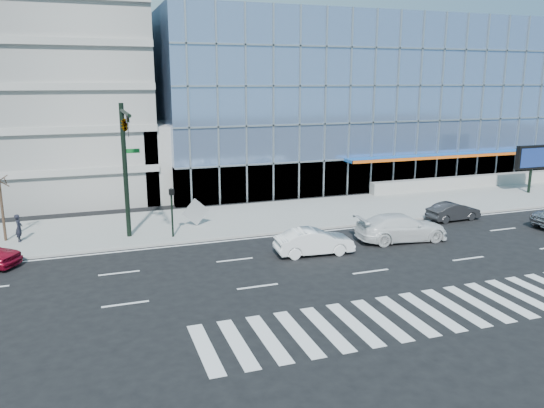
{
  "coord_description": "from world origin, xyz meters",
  "views": [
    {
      "loc": [
        -13.1,
        -26.16,
        9.42
      ],
      "look_at": [
        -2.82,
        3.0,
        2.18
      ],
      "focal_mm": 35.0,
      "sensor_mm": 36.0,
      "label": 1
    }
  ],
  "objects_px": {
    "tilted_panel": "(196,212)",
    "dark_sedan": "(453,212)",
    "ped_signal_post": "(172,205)",
    "marquee_sign": "(532,158)",
    "white_suv": "(401,227)",
    "traffic_signal": "(125,140)",
    "pedestrian": "(19,228)",
    "white_sedan": "(314,242)"
  },
  "relations": [
    {
      "from": "ped_signal_post",
      "to": "white_suv",
      "type": "height_order",
      "value": "ped_signal_post"
    },
    {
      "from": "marquee_sign",
      "to": "dark_sedan",
      "type": "relative_size",
      "value": 1.06
    },
    {
      "from": "ped_signal_post",
      "to": "dark_sedan",
      "type": "bearing_deg",
      "value": -5.87
    },
    {
      "from": "traffic_signal",
      "to": "white_suv",
      "type": "relative_size",
      "value": 1.44
    },
    {
      "from": "marquee_sign",
      "to": "white_suv",
      "type": "relative_size",
      "value": 0.72
    },
    {
      "from": "traffic_signal",
      "to": "pedestrian",
      "type": "height_order",
      "value": "traffic_signal"
    },
    {
      "from": "tilted_panel",
      "to": "white_sedan",
      "type": "bearing_deg",
      "value": -60.56
    },
    {
      "from": "traffic_signal",
      "to": "white_suv",
      "type": "bearing_deg",
      "value": -16.07
    },
    {
      "from": "pedestrian",
      "to": "tilted_panel",
      "type": "bearing_deg",
      "value": -86.97
    },
    {
      "from": "marquee_sign",
      "to": "tilted_panel",
      "type": "xyz_separation_m",
      "value": [
        -28.67,
        -0.99,
        -2.0
      ]
    },
    {
      "from": "marquee_sign",
      "to": "white_suv",
      "type": "height_order",
      "value": "marquee_sign"
    },
    {
      "from": "dark_sedan",
      "to": "tilted_panel",
      "type": "xyz_separation_m",
      "value": [
        -17.08,
        4.0,
        0.45
      ]
    },
    {
      "from": "dark_sedan",
      "to": "tilted_panel",
      "type": "bearing_deg",
      "value": 73.62
    },
    {
      "from": "traffic_signal",
      "to": "dark_sedan",
      "type": "bearing_deg",
      "value": -4.19
    },
    {
      "from": "white_suv",
      "to": "tilted_panel",
      "type": "distance_m",
      "value": 13.04
    },
    {
      "from": "ped_signal_post",
      "to": "marquee_sign",
      "type": "relative_size",
      "value": 0.75
    },
    {
      "from": "white_suv",
      "to": "white_sedan",
      "type": "bearing_deg",
      "value": 101.47
    },
    {
      "from": "traffic_signal",
      "to": "ped_signal_post",
      "type": "height_order",
      "value": "traffic_signal"
    },
    {
      "from": "ped_signal_post",
      "to": "pedestrian",
      "type": "xyz_separation_m",
      "value": [
        -8.67,
        2.08,
        -1.17
      ]
    },
    {
      "from": "traffic_signal",
      "to": "white_suv",
      "type": "height_order",
      "value": "traffic_signal"
    },
    {
      "from": "ped_signal_post",
      "to": "tilted_panel",
      "type": "relative_size",
      "value": 2.31
    },
    {
      "from": "white_sedan",
      "to": "tilted_panel",
      "type": "bearing_deg",
      "value": 38.47
    },
    {
      "from": "ped_signal_post",
      "to": "white_sedan",
      "type": "bearing_deg",
      "value": -38.21
    },
    {
      "from": "tilted_panel",
      "to": "ped_signal_post",
      "type": "bearing_deg",
      "value": -136.35
    },
    {
      "from": "traffic_signal",
      "to": "ped_signal_post",
      "type": "distance_m",
      "value": 4.75
    },
    {
      "from": "white_sedan",
      "to": "pedestrian",
      "type": "distance_m",
      "value": 17.31
    },
    {
      "from": "ped_signal_post",
      "to": "tilted_panel",
      "type": "distance_m",
      "value": 2.96
    },
    {
      "from": "traffic_signal",
      "to": "pedestrian",
      "type": "bearing_deg",
      "value": 158.32
    },
    {
      "from": "marquee_sign",
      "to": "traffic_signal",
      "type": "bearing_deg",
      "value": -174.08
    },
    {
      "from": "tilted_panel",
      "to": "traffic_signal",
      "type": "bearing_deg",
      "value": -155.36
    },
    {
      "from": "dark_sedan",
      "to": "ped_signal_post",
      "type": "bearing_deg",
      "value": 80.93
    },
    {
      "from": "white_suv",
      "to": "tilted_panel",
      "type": "height_order",
      "value": "tilted_panel"
    },
    {
      "from": "traffic_signal",
      "to": "marquee_sign",
      "type": "xyz_separation_m",
      "value": [
        33.0,
        3.42,
        -3.1
      ]
    },
    {
      "from": "marquee_sign",
      "to": "white_suv",
      "type": "bearing_deg",
      "value": -155.91
    },
    {
      "from": "traffic_signal",
      "to": "marquee_sign",
      "type": "distance_m",
      "value": 33.32
    },
    {
      "from": "ped_signal_post",
      "to": "tilted_panel",
      "type": "bearing_deg",
      "value": 48.33
    },
    {
      "from": "white_sedan",
      "to": "pedestrian",
      "type": "height_order",
      "value": "pedestrian"
    },
    {
      "from": "dark_sedan",
      "to": "pedestrian",
      "type": "height_order",
      "value": "pedestrian"
    },
    {
      "from": "tilted_panel",
      "to": "dark_sedan",
      "type": "bearing_deg",
      "value": -17.87
    },
    {
      "from": "white_sedan",
      "to": "marquee_sign",
      "type": "bearing_deg",
      "value": -65.86
    },
    {
      "from": "traffic_signal",
      "to": "tilted_panel",
      "type": "height_order",
      "value": "traffic_signal"
    },
    {
      "from": "ped_signal_post",
      "to": "dark_sedan",
      "type": "xyz_separation_m",
      "value": [
        18.92,
        -1.94,
        -1.52
      ]
    }
  ]
}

